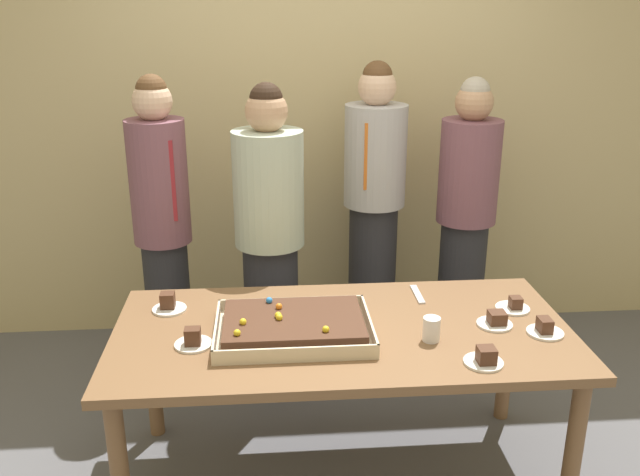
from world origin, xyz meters
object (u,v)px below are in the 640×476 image
Objects in this scene: plated_slice_near_left at (545,329)px; drink_cup_nearest at (431,329)px; plated_slice_center_front at (168,304)px; person_serving_front at (466,218)px; party_table at (342,346)px; sheet_cake at (293,326)px; plated_slice_near_right at (514,306)px; plated_slice_far_left at (193,340)px; person_green_shirt_behind at (374,209)px; person_striped_tie_right at (270,237)px; plated_slice_far_right at (485,358)px; person_far_right_suit at (163,227)px; plated_slice_center_back at (496,321)px; cake_server_utensil at (417,294)px.

plated_slice_near_left is 0.48m from drink_cup_nearest.
person_serving_front is (1.56, 0.82, 0.10)m from plated_slice_center_front.
sheet_cake is at bearing -170.29° from party_table.
plated_slice_near_right is 0.94m from person_serving_front.
plated_slice_near_left is 1.43m from plated_slice_far_left.
sheet_cake is at bearing -27.17° from plated_slice_center_front.
person_green_shirt_behind is at bearing 41.15° from plated_slice_center_front.
person_striped_tie_right is (-0.63, 0.97, 0.07)m from drink_cup_nearest.
person_far_right_suit is (-1.36, 1.27, 0.13)m from plated_slice_far_right.
person_green_shirt_behind is at bearing 111.99° from plated_slice_near_left.
plated_slice_center_back is at bearing -132.09° from plated_slice_near_right.
person_green_shirt_behind is (-0.03, 1.29, 0.11)m from drink_cup_nearest.
person_far_right_suit reaches higher than person_serving_front.
plated_slice_far_right is at bearing -24.64° from plated_slice_center_front.
person_serving_front reaches higher than plated_slice_near_left.
cake_server_utensil is at bearing 28.32° from person_green_shirt_behind.
person_far_right_suit is (-1.68, -0.12, 0.03)m from person_serving_front.
drink_cup_nearest is 0.06× the size of person_serving_front.
sheet_cake is 0.77m from plated_slice_far_right.
person_green_shirt_behind is (-0.19, 1.49, 0.14)m from plated_slice_far_right.
person_serving_front is at bearing 59.91° from cake_server_utensil.
plated_slice_center_front is at bearing 167.39° from plated_slice_near_left.
person_serving_front is 1.68m from person_far_right_suit.
plated_slice_center_front is 0.09× the size of person_striped_tie_right.
plated_slice_far_right is 1.50× the size of drink_cup_nearest.
plated_slice_near_right is 1.00× the size of plated_slice_center_front.
plated_slice_far_left is at bearing -170.84° from plated_slice_near_right.
cake_server_utensil is at bearing 22.48° from plated_slice_far_left.
plated_slice_near_left is 1.47m from person_striped_tie_right.
plated_slice_far_right is (0.50, -0.33, 0.10)m from party_table.
plated_slice_near_left is at bearing -4.10° from sheet_cake.
plated_slice_near_left is at bearing -0.35° from plated_slice_far_left.
drink_cup_nearest is (0.95, -0.03, 0.03)m from plated_slice_far_left.
plated_slice_near_left is 1.17m from person_serving_front.
drink_cup_nearest is (0.34, -0.13, 0.13)m from party_table.
cake_server_utensil is at bearing 13.01° from person_serving_front.
sheet_cake reaches higher than plated_slice_near_left.
plated_slice_center_front is (-1.57, 0.35, 0.00)m from plated_slice_near_left.
plated_slice_near_right is 1.00× the size of plated_slice_far_right.
sheet_cake is 0.68m from cake_server_utensil.
sheet_cake is at bearing -0.04° from person_striped_tie_right.
person_far_right_suit is (-0.65, 0.97, 0.12)m from sheet_cake.
person_green_shirt_behind is (0.91, 1.26, 0.14)m from plated_slice_far_left.
sheet_cake is at bearing -149.73° from cake_server_utensil.
drink_cup_nearest is (-0.43, -0.25, 0.03)m from plated_slice_near_right.
person_far_right_suit is at bearing 153.12° from cake_server_utensil.
plated_slice_center_front is at bearing 162.05° from party_table.
plated_slice_far_left is 1.84m from person_serving_front.
plated_slice_far_left is at bearing 168.26° from plated_slice_far_right.
cake_server_utensil is at bearing 29.32° from person_far_right_suit.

